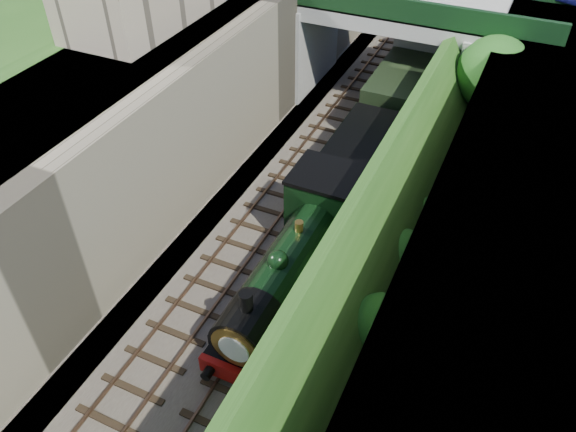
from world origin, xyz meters
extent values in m
cube|color=#473F38|center=(0.00, 20.00, 0.10)|extent=(10.00, 90.00, 0.20)
cube|color=#756B56|center=(-5.50, 20.00, 3.50)|extent=(1.00, 90.00, 7.00)
cube|color=#262628|center=(-9.00, 20.00, 3.50)|extent=(6.00, 90.00, 7.00)
cube|color=#262628|center=(9.50, 20.00, 3.12)|extent=(8.00, 90.00, 6.25)
cube|color=#1E4714|center=(5.00, 20.00, 2.70)|extent=(4.02, 90.00, 6.36)
sphere|color=#194C14|center=(4.30, 1.46, 1.76)|extent=(1.85, 1.85, 1.85)
sphere|color=#194C14|center=(5.28, 4.40, 3.35)|extent=(1.98, 1.98, 1.98)
sphere|color=#194C14|center=(4.90, 8.24, 2.75)|extent=(2.01, 2.01, 2.01)
sphere|color=#194C14|center=(4.92, 10.94, 2.77)|extent=(1.25, 1.25, 1.25)
sphere|color=#194C14|center=(4.15, 14.93, 1.52)|extent=(1.54, 1.54, 1.54)
sphere|color=#194C14|center=(3.79, 16.47, 0.93)|extent=(1.78, 1.78, 1.78)
sphere|color=#194C14|center=(5.85, 20.61, 4.28)|extent=(1.97, 1.97, 1.97)
sphere|color=#194C14|center=(4.95, 22.56, 2.82)|extent=(1.39, 1.39, 1.39)
sphere|color=#194C14|center=(6.28, 26.42, 4.98)|extent=(2.30, 2.30, 2.30)
sphere|color=#194C14|center=(4.24, 28.54, 1.67)|extent=(1.64, 1.64, 1.64)
sphere|color=#194C14|center=(4.46, 31.01, 2.03)|extent=(1.52, 1.52, 1.52)
sphere|color=#194C14|center=(4.49, 35.36, 2.07)|extent=(2.15, 2.15, 2.15)
cube|color=black|center=(-2.00, 20.00, 0.24)|extent=(2.50, 90.00, 0.07)
cube|color=brown|center=(-2.72, 20.00, 0.33)|extent=(0.08, 90.00, 0.14)
cube|color=brown|center=(-1.28, 20.00, 0.33)|extent=(0.08, 90.00, 0.14)
cube|color=black|center=(1.20, 20.00, 0.24)|extent=(2.50, 90.00, 0.07)
cube|color=brown|center=(0.48, 20.00, 0.33)|extent=(0.08, 90.00, 0.14)
cube|color=brown|center=(1.92, 20.00, 0.33)|extent=(0.08, 90.00, 0.14)
cube|color=gray|center=(0.50, 24.00, 5.70)|extent=(16.00, 6.00, 0.90)
cube|color=black|center=(0.50, 21.15, 6.65)|extent=(16.00, 0.30, 1.20)
cube|color=gray|center=(-5.50, 24.00, 2.85)|extent=(1.40, 6.40, 5.70)
cube|color=gray|center=(5.20, 24.00, 2.85)|extent=(2.40, 6.40, 5.70)
cylinder|color=black|center=(5.80, 20.06, 2.20)|extent=(0.30, 0.30, 4.40)
sphere|color=#194C14|center=(5.80, 20.06, 4.80)|extent=(3.60, 3.60, 3.60)
sphere|color=#194C14|center=(6.30, 20.86, 4.20)|extent=(2.40, 2.40, 2.40)
cube|color=black|center=(1.20, 6.35, 0.50)|extent=(2.40, 8.40, 0.60)
cube|color=black|center=(1.20, 7.35, 1.05)|extent=(2.70, 10.00, 0.35)
cube|color=maroon|center=(1.20, 2.25, 0.95)|extent=(2.70, 0.25, 0.70)
cylinder|color=black|center=(1.20, 6.55, 2.35)|extent=(1.90, 5.60, 1.90)
cylinder|color=black|center=(1.20, 3.25, 2.35)|extent=(1.96, 1.80, 1.96)
cylinder|color=white|center=(1.20, 2.27, 2.35)|extent=(1.10, 0.05, 1.10)
cylinder|color=black|center=(1.20, 3.25, 3.55)|extent=(0.44, 0.44, 0.90)
sphere|color=black|center=(1.20, 5.55, 3.35)|extent=(0.76, 0.76, 0.76)
cylinder|color=#A57F33|center=(1.20, 7.35, 3.45)|extent=(0.32, 0.32, 0.50)
cube|color=black|center=(1.20, 10.15, 2.50)|extent=(2.75, 2.40, 2.80)
cube|color=black|center=(1.20, 10.15, 3.95)|extent=(2.85, 2.50, 0.15)
cube|color=black|center=(-0.05, 3.75, 0.85)|extent=(0.60, 1.40, 0.90)
cube|color=black|center=(2.45, 3.75, 0.85)|extent=(0.60, 1.40, 0.90)
cube|color=black|center=(1.20, 14.55, 0.45)|extent=(2.30, 6.00, 0.50)
cube|color=black|center=(1.20, 14.55, 0.70)|extent=(2.60, 6.00, 0.50)
cube|color=black|center=(1.20, 14.55, 1.90)|extent=(2.70, 6.00, 2.40)
cube|color=black|center=(1.20, 14.55, 3.15)|extent=(2.50, 5.60, 0.20)
cube|color=black|center=(1.20, 27.15, 0.40)|extent=(2.30, 17.00, 0.40)
cube|color=black|center=(1.20, 27.15, 0.65)|extent=(2.50, 17.00, 0.50)
cube|color=black|center=(1.20, 27.15, 2.15)|extent=(2.80, 18.00, 2.70)
cube|color=slate|center=(1.20, 27.15, 3.65)|extent=(2.90, 18.00, 0.50)
camera|label=1|loc=(7.26, -6.74, 17.10)|focal=35.00mm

